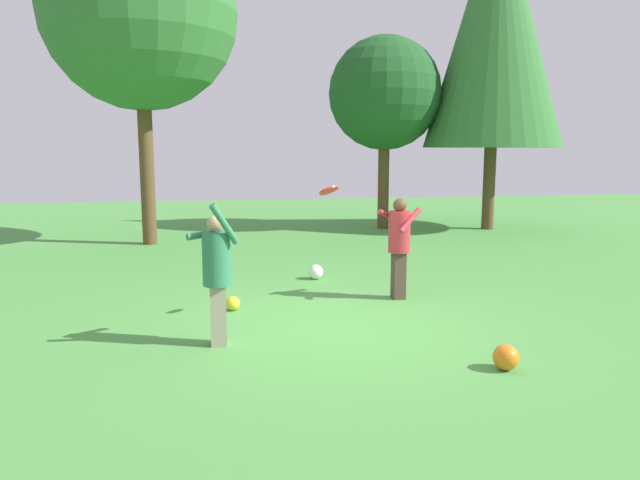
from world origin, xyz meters
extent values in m
plane|color=#4C9342|center=(0.00, 0.00, 0.00)|extent=(40.00, 40.00, 0.00)
cube|color=gray|center=(-1.55, -0.49, 0.37)|extent=(0.19, 0.22, 0.73)
cylinder|color=#2D7551|center=(-1.55, -0.49, 1.05)|extent=(0.34, 0.34, 0.64)
sphere|color=tan|center=(-1.55, -0.49, 1.47)|extent=(0.21, 0.21, 0.21)
cylinder|color=#2D7551|center=(-1.65, -0.31, 1.33)|extent=(0.52, 0.33, 0.12)
cylinder|color=#2D7551|center=(-1.46, -0.67, 1.49)|extent=(0.36, 0.25, 0.49)
cube|color=#4C382D|center=(1.26, 1.25, 0.37)|extent=(0.19, 0.22, 0.74)
cylinder|color=#B72D38|center=(1.26, 1.25, 1.06)|extent=(0.34, 0.34, 0.64)
sphere|color=brown|center=(1.26, 1.25, 1.48)|extent=(0.21, 0.21, 0.21)
cylinder|color=#B72D38|center=(1.38, 1.08, 1.26)|extent=(0.45, 0.35, 0.37)
cylinder|color=#B72D38|center=(1.15, 1.41, 1.29)|extent=(0.49, 0.38, 0.26)
cylinder|color=red|center=(-0.04, 0.32, 1.79)|extent=(0.37, 0.37, 0.15)
sphere|color=white|center=(0.23, 2.85, 0.13)|extent=(0.27, 0.27, 0.27)
sphere|color=yellow|center=(-1.33, 1.01, 0.10)|extent=(0.21, 0.21, 0.21)
sphere|color=orange|center=(1.45, -1.88, 0.14)|extent=(0.28, 0.28, 0.28)
cylinder|color=brown|center=(3.41, 9.33, 1.48)|extent=(0.33, 0.33, 2.95)
sphere|color=#1E5123|center=(3.41, 9.33, 3.93)|extent=(3.25, 3.25, 3.25)
cylinder|color=brown|center=(6.41, 8.63, 2.16)|extent=(0.35, 0.35, 4.33)
cone|color=#337033|center=(6.41, 8.63, 5.84)|extent=(3.90, 3.90, 6.93)
cylinder|color=brown|center=(-3.12, 7.55, 2.07)|extent=(0.35, 0.35, 4.15)
sphere|color=#337033|center=(-3.12, 7.55, 5.52)|extent=(4.56, 4.56, 4.56)
camera|label=1|loc=(-1.59, -7.41, 2.33)|focal=33.00mm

